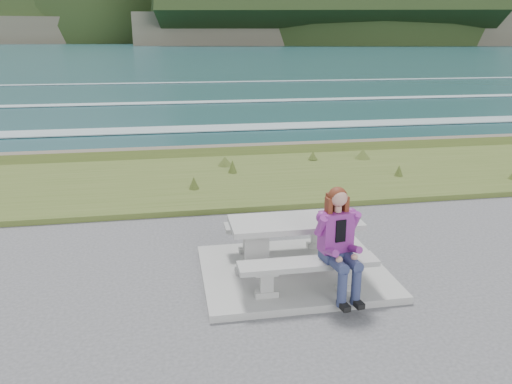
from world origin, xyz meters
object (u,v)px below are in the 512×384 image
(picnic_table, at_px, (295,231))
(bench_seaward, at_px, (283,228))
(seated_woman, at_px, (341,258))
(bench_landward, at_px, (308,268))

(picnic_table, relative_size, bench_seaward, 1.00)
(picnic_table, height_order, seated_woman, seated_woman)
(bench_landward, height_order, bench_seaward, same)
(bench_landward, distance_m, seated_woman, 0.43)
(bench_seaward, xyz_separation_m, seated_woman, (0.38, -1.53, 0.17))
(bench_seaward, relative_size, seated_woman, 1.28)
(picnic_table, relative_size, bench_landward, 1.00)
(seated_woman, bearing_deg, picnic_table, 105.64)
(picnic_table, xyz_separation_m, bench_landward, (0.00, -0.70, -0.23))
(bench_landward, relative_size, seated_woman, 1.28)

